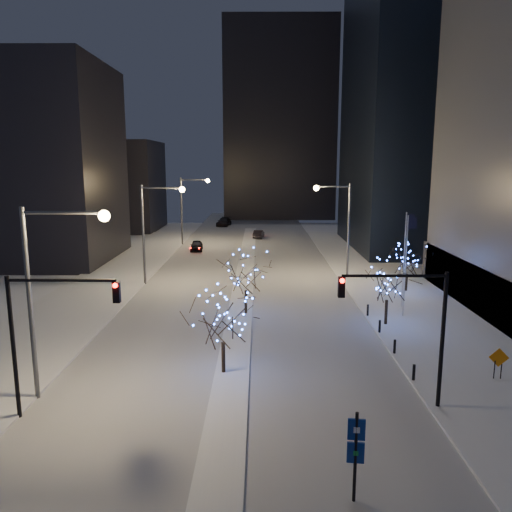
{
  "coord_description": "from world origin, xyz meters",
  "views": [
    {
      "loc": [
        1.55,
        -22.17,
        12.07
      ],
      "look_at": [
        1.32,
        15.81,
        5.0
      ],
      "focal_mm": 35.0,
      "sensor_mm": 36.0,
      "label": 1
    }
  ],
  "objects_px": {
    "street_lamp_w_near": "(49,277)",
    "traffic_signal_west": "(44,323)",
    "street_lamp_w_mid": "(153,220)",
    "car_mid": "(259,234)",
    "holiday_tree_median_far": "(246,271)",
    "holiday_tree_plaza_far": "(408,260)",
    "traffic_signal_east": "(412,317)",
    "wayfinding_sign": "(356,448)",
    "street_lamp_w_far": "(188,201)",
    "holiday_tree_plaza_near": "(388,282)",
    "construction_sign": "(499,360)",
    "holiday_tree_median_near": "(223,318)",
    "car_near": "(197,246)",
    "car_far": "(224,222)",
    "street_lamp_east": "(340,218)"
  },
  "relations": [
    {
      "from": "traffic_signal_west",
      "to": "construction_sign",
      "type": "height_order",
      "value": "traffic_signal_west"
    },
    {
      "from": "wayfinding_sign",
      "to": "construction_sign",
      "type": "height_order",
      "value": "wayfinding_sign"
    },
    {
      "from": "street_lamp_w_far",
      "to": "holiday_tree_plaza_near",
      "type": "bearing_deg",
      "value": -62.24
    },
    {
      "from": "street_lamp_east",
      "to": "construction_sign",
      "type": "xyz_separation_m",
      "value": [
        4.88,
        -25.79,
        -5.22
      ]
    },
    {
      "from": "street_lamp_w_mid",
      "to": "car_mid",
      "type": "xyz_separation_m",
      "value": [
        10.44,
        31.77,
        -5.84
      ]
    },
    {
      "from": "street_lamp_w_near",
      "to": "street_lamp_east",
      "type": "relative_size",
      "value": 1.0
    },
    {
      "from": "holiday_tree_plaza_near",
      "to": "holiday_tree_plaza_far",
      "type": "bearing_deg",
      "value": 66.13
    },
    {
      "from": "construction_sign",
      "to": "street_lamp_w_far",
      "type": "bearing_deg",
      "value": 123.69
    },
    {
      "from": "street_lamp_w_far",
      "to": "traffic_signal_east",
      "type": "xyz_separation_m",
      "value": [
        17.88,
        -51.0,
        -1.74
      ]
    },
    {
      "from": "construction_sign",
      "to": "car_mid",
      "type": "bearing_deg",
      "value": 110.98
    },
    {
      "from": "car_far",
      "to": "holiday_tree_plaza_near",
      "type": "relative_size",
      "value": 1.11
    },
    {
      "from": "holiday_tree_median_far",
      "to": "holiday_tree_plaza_far",
      "type": "xyz_separation_m",
      "value": [
        15.08,
        7.33,
        -0.52
      ]
    },
    {
      "from": "traffic_signal_east",
      "to": "car_near",
      "type": "bearing_deg",
      "value": 109.45
    },
    {
      "from": "car_mid",
      "to": "holiday_tree_plaza_far",
      "type": "distance_m",
      "value": 37.6
    },
    {
      "from": "traffic_signal_east",
      "to": "holiday_tree_plaza_near",
      "type": "height_order",
      "value": "traffic_signal_east"
    },
    {
      "from": "street_lamp_east",
      "to": "traffic_signal_west",
      "type": "xyz_separation_m",
      "value": [
        -18.52,
        -30.0,
        -1.69
      ]
    },
    {
      "from": "street_lamp_w_far",
      "to": "car_mid",
      "type": "xyz_separation_m",
      "value": [
        10.44,
        6.77,
        -5.84
      ]
    },
    {
      "from": "street_lamp_east",
      "to": "car_far",
      "type": "distance_m",
      "value": 47.79
    },
    {
      "from": "holiday_tree_plaza_far",
      "to": "car_near",
      "type": "bearing_deg",
      "value": 135.08
    },
    {
      "from": "car_mid",
      "to": "holiday_tree_plaza_near",
      "type": "distance_m",
      "value": 45.96
    },
    {
      "from": "holiday_tree_median_far",
      "to": "street_lamp_w_near",
      "type": "bearing_deg",
      "value": -122.78
    },
    {
      "from": "street_lamp_w_near",
      "to": "street_lamp_east",
      "type": "distance_m",
      "value": 33.85
    },
    {
      "from": "traffic_signal_east",
      "to": "holiday_tree_plaza_near",
      "type": "xyz_separation_m",
      "value": [
        2.18,
        12.91,
        -1.36
      ]
    },
    {
      "from": "street_lamp_w_mid",
      "to": "car_near",
      "type": "distance_m",
      "value": 20.61
    },
    {
      "from": "car_far",
      "to": "car_near",
      "type": "bearing_deg",
      "value": -85.2
    },
    {
      "from": "street_lamp_w_near",
      "to": "holiday_tree_median_near",
      "type": "xyz_separation_m",
      "value": [
        8.44,
        3.04,
        -3.08
      ]
    },
    {
      "from": "traffic_signal_east",
      "to": "wayfinding_sign",
      "type": "bearing_deg",
      "value": -119.39
    },
    {
      "from": "car_near",
      "to": "holiday_tree_plaza_near",
      "type": "bearing_deg",
      "value": -65.18
    },
    {
      "from": "car_mid",
      "to": "street_lamp_w_mid",
      "type": "bearing_deg",
      "value": 80.08
    },
    {
      "from": "street_lamp_w_mid",
      "to": "traffic_signal_east",
      "type": "height_order",
      "value": "street_lamp_w_mid"
    },
    {
      "from": "street_lamp_east",
      "to": "holiday_tree_plaza_far",
      "type": "height_order",
      "value": "street_lamp_east"
    },
    {
      "from": "street_lamp_w_near",
      "to": "traffic_signal_east",
      "type": "distance_m",
      "value": 17.99
    },
    {
      "from": "street_lamp_w_far",
      "to": "traffic_signal_east",
      "type": "bearing_deg",
      "value": -70.68
    },
    {
      "from": "traffic_signal_east",
      "to": "construction_sign",
      "type": "xyz_separation_m",
      "value": [
        6.02,
        3.21,
        -3.53
      ]
    },
    {
      "from": "street_lamp_w_near",
      "to": "street_lamp_w_mid",
      "type": "xyz_separation_m",
      "value": [
        0.0,
        25.0,
        0.0
      ]
    },
    {
      "from": "holiday_tree_median_far",
      "to": "holiday_tree_plaza_far",
      "type": "bearing_deg",
      "value": 25.93
    },
    {
      "from": "street_lamp_w_mid",
      "to": "holiday_tree_plaza_far",
      "type": "distance_m",
      "value": 24.93
    },
    {
      "from": "street_lamp_w_far",
      "to": "car_far",
      "type": "distance_m",
      "value": 23.87
    },
    {
      "from": "car_near",
      "to": "car_mid",
      "type": "relative_size",
      "value": 1.05
    },
    {
      "from": "street_lamp_w_near",
      "to": "traffic_signal_west",
      "type": "xyz_separation_m",
      "value": [
        0.5,
        -2.0,
        -1.74
      ]
    },
    {
      "from": "street_lamp_w_far",
      "to": "traffic_signal_east",
      "type": "relative_size",
      "value": 1.43
    },
    {
      "from": "street_lamp_w_far",
      "to": "traffic_signal_west",
      "type": "bearing_deg",
      "value": -89.45
    },
    {
      "from": "street_lamp_w_far",
      "to": "construction_sign",
      "type": "height_order",
      "value": "street_lamp_w_far"
    },
    {
      "from": "car_far",
      "to": "wayfinding_sign",
      "type": "relative_size",
      "value": 1.57
    },
    {
      "from": "street_lamp_w_near",
      "to": "car_far",
      "type": "height_order",
      "value": "street_lamp_w_near"
    },
    {
      "from": "traffic_signal_east",
      "to": "construction_sign",
      "type": "relative_size",
      "value": 3.89
    },
    {
      "from": "holiday_tree_plaza_far",
      "to": "car_far",
      "type": "bearing_deg",
      "value": 112.31
    },
    {
      "from": "street_lamp_w_far",
      "to": "street_lamp_east",
      "type": "bearing_deg",
      "value": -49.15
    },
    {
      "from": "street_lamp_east",
      "to": "car_mid",
      "type": "distance_m",
      "value": 30.58
    },
    {
      "from": "traffic_signal_west",
      "to": "construction_sign",
      "type": "bearing_deg",
      "value": 10.21
    }
  ]
}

